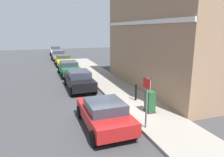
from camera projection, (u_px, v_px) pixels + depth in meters
name	position (u px, v px, depth m)	size (l,w,h in m)	color
ground	(113.00, 115.00, 11.04)	(80.00, 80.00, 0.00)	#38383A
sidewalk	(110.00, 84.00, 17.14)	(2.65, 30.00, 0.15)	gray
corner_building	(173.00, 38.00, 15.81)	(6.19, 11.98, 7.66)	#937256
car_red	(104.00, 113.00, 9.52)	(1.97, 3.97, 1.32)	maroon
car_black	(79.00, 80.00, 15.62)	(1.87, 4.27, 1.44)	black
car_green	(69.00, 68.00, 20.42)	(1.89, 4.31, 1.38)	#195933
car_yellow	(63.00, 60.00, 26.07)	(2.02, 3.98, 1.31)	gold
car_grey	(58.00, 55.00, 30.86)	(1.99, 3.98, 1.37)	slate
car_white	(56.00, 51.00, 36.18)	(1.90, 4.09, 1.52)	silver
utility_cabinet	(150.00, 102.00, 10.99)	(0.46, 0.61, 1.15)	#1E4C28
bollard_near_cabinet	(136.00, 92.00, 12.77)	(0.14, 0.14, 1.04)	black
street_sign	(147.00, 95.00, 8.98)	(0.08, 0.60, 2.30)	#59595B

